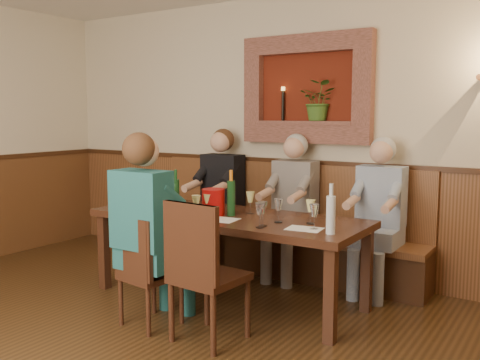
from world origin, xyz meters
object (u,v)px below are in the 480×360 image
object	(u,v)px
wine_bottle_green_b	(176,192)
chair_near_right	(208,300)
person_chair_front	(151,246)
person_bench_mid	(291,219)
dining_table	(227,223)
chair_near_left	(149,293)
wine_bottle_green_a	(231,197)
water_bottle	(331,214)
bench	(279,241)
person_bench_right	(377,230)
person_bench_left	(218,209)
spittoon_bucket	(213,202)

from	to	relation	value
wine_bottle_green_b	chair_near_right	bearing A→B (deg)	-40.69
person_chair_front	wine_bottle_green_b	size ratio (longest dim) A/B	4.19
person_bench_mid	person_chair_front	size ratio (longest dim) A/B	0.96
dining_table	chair_near_left	world-z (taller)	chair_near_left
chair_near_right	person_bench_mid	size ratio (longest dim) A/B	0.72
wine_bottle_green_a	water_bottle	distance (m)	1.01
bench	person_bench_right	world-z (taller)	person_bench_right
chair_near_right	person_bench_right	xyz separation A→B (m)	(0.68, 1.63, 0.29)
chair_near_left	chair_near_right	size ratio (longest dim) A/B	0.85
person_bench_mid	person_bench_right	bearing A→B (deg)	0.02
person_bench_right	water_bottle	world-z (taller)	person_bench_right
chair_near_left	person_bench_right	distance (m)	2.07
chair_near_left	person_chair_front	xyz separation A→B (m)	(0.00, 0.03, 0.36)
person_chair_front	wine_bottle_green_b	distance (m)	0.95
person_bench_right	water_bottle	xyz separation A→B (m)	(0.00, -1.06, 0.32)
wine_bottle_green_a	wine_bottle_green_b	world-z (taller)	wine_bottle_green_a
person_bench_left	wine_bottle_green_a	size ratio (longest dim) A/B	3.75
person_bench_right	wine_bottle_green_a	distance (m)	1.35
chair_near_left	water_bottle	xyz separation A→B (m)	(1.22, 0.58, 0.65)
person_bench_mid	wine_bottle_green_a	distance (m)	0.93
wine_bottle_green_a	person_bench_mid	bearing A→B (deg)	81.72
dining_table	person_chair_front	bearing A→B (deg)	-102.56
person_bench_left	water_bottle	world-z (taller)	person_bench_left
chair_near_right	wine_bottle_green_a	size ratio (longest dim) A/B	2.62
chair_near_right	wine_bottle_green_b	xyz separation A→B (m)	(-0.96, 0.82, 0.60)
person_bench_left	spittoon_bucket	bearing A→B (deg)	-56.82
chair_near_left	wine_bottle_green_b	xyz separation A→B (m)	(-0.42, 0.84, 0.64)
person_bench_left	person_bench_mid	distance (m)	0.87
chair_near_right	person_chair_front	world-z (taller)	person_chair_front
bench	chair_near_right	world-z (taller)	bench
wine_bottle_green_b	water_bottle	bearing A→B (deg)	-8.80
dining_table	person_bench_left	world-z (taller)	person_bench_left
chair_near_left	wine_bottle_green_a	size ratio (longest dim) A/B	2.22
person_bench_mid	wine_bottle_green_b	distance (m)	1.15
person_bench_right	wine_bottle_green_b	size ratio (longest dim) A/B	3.99
person_chair_front	chair_near_right	bearing A→B (deg)	-1.25
person_bench_right	wine_bottle_green_a	bearing A→B (deg)	-138.92
person_chair_front	water_bottle	xyz separation A→B (m)	(1.22, 0.56, 0.28)
person_bench_right	water_bottle	distance (m)	1.10
bench	person_bench_mid	world-z (taller)	person_bench_mid
bench	chair_near_right	distance (m)	1.77
person_chair_front	wine_bottle_green_b	bearing A→B (deg)	117.27
chair_near_left	chair_near_right	world-z (taller)	chair_near_right
person_bench_mid	person_bench_right	world-z (taller)	person_bench_mid
chair_near_right	spittoon_bucket	world-z (taller)	chair_near_right
person_chair_front	water_bottle	bearing A→B (deg)	24.60
person_bench_right	person_chair_front	distance (m)	2.02
water_bottle	bench	bearing A→B (deg)	132.00
chair_near_left	spittoon_bucket	distance (m)	0.95
bench	person_bench_left	distance (m)	0.75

